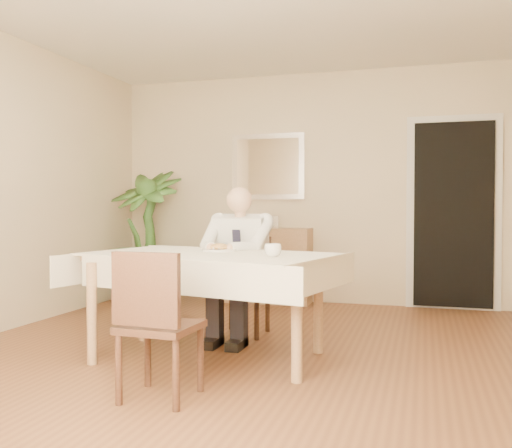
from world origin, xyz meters
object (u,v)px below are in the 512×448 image
(seated_man, at_px, (236,255))
(coffee_mug, at_px, (273,250))
(sideboard, at_px, (264,265))
(chair_far, at_px, (246,279))
(dining_table, at_px, (209,265))
(potted_palm, at_px, (146,236))
(chair_near, at_px, (155,318))

(seated_man, height_order, coffee_mug, seated_man)
(seated_man, xyz_separation_m, sideboard, (-0.27, 1.84, -0.27))
(chair_far, bearing_deg, sideboard, 104.21)
(dining_table, bearing_deg, sideboard, 109.47)
(seated_man, bearing_deg, sideboard, 98.44)
(chair_far, distance_m, potted_palm, 2.01)
(sideboard, bearing_deg, coffee_mug, -73.65)
(chair_near, relative_size, coffee_mug, 7.61)
(potted_palm, bearing_deg, coffee_mug, -46.98)
(dining_table, height_order, sideboard, sideboard)
(chair_far, relative_size, potted_palm, 0.55)
(chair_near, height_order, potted_palm, potted_palm)
(dining_table, xyz_separation_m, coffee_mug, (0.51, -0.16, 0.13))
(chair_near, distance_m, potted_palm, 3.44)
(coffee_mug, height_order, sideboard, sideboard)
(chair_far, relative_size, chair_near, 0.98)
(coffee_mug, relative_size, potted_palm, 0.07)
(coffee_mug, bearing_deg, dining_table, 162.59)
(dining_table, distance_m, chair_far, 0.90)
(dining_table, distance_m, potted_palm, 2.61)
(sideboard, relative_size, potted_palm, 0.70)
(chair_far, bearing_deg, chair_near, -84.32)
(potted_palm, bearing_deg, sideboard, 15.21)
(dining_table, relative_size, sideboard, 1.84)
(potted_palm, bearing_deg, seated_man, -43.28)
(dining_table, distance_m, coffee_mug, 0.55)
(chair_near, relative_size, seated_man, 0.68)
(chair_near, height_order, sideboard, sideboard)
(coffee_mug, relative_size, sideboard, 0.10)
(seated_man, bearing_deg, coffee_mug, -55.81)
(dining_table, xyz_separation_m, chair_near, (0.04, -0.95, -0.20))
(seated_man, bearing_deg, potted_palm, 136.72)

